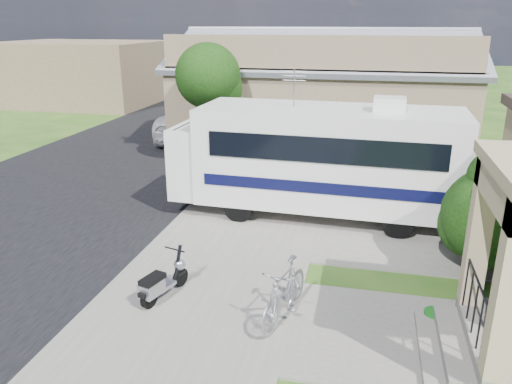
% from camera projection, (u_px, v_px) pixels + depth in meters
% --- Properties ---
extents(ground, '(120.00, 120.00, 0.00)m').
position_uv_depth(ground, '(253.00, 292.00, 10.28)').
color(ground, '#204913').
extents(street_slab, '(9.00, 80.00, 0.02)m').
position_uv_depth(street_slab, '(134.00, 153.00, 21.08)').
color(street_slab, black).
rests_on(street_slab, ground).
extents(sidewalk_slab, '(4.00, 80.00, 0.06)m').
position_uv_depth(sidewalk_slab, '(286.00, 161.00, 19.70)').
color(sidewalk_slab, '#67655C').
rests_on(sidewalk_slab, ground).
extents(driveway_slab, '(7.00, 6.00, 0.05)m').
position_uv_depth(driveway_slab, '(341.00, 217.00, 14.11)').
color(driveway_slab, '#67655C').
rests_on(driveway_slab, ground).
extents(walk_slab, '(4.00, 3.00, 0.05)m').
position_uv_depth(walk_slab, '(406.00, 339.00, 8.72)').
color(walk_slab, '#67655C').
rests_on(walk_slab, ground).
extents(warehouse, '(12.50, 8.40, 5.04)m').
position_uv_depth(warehouse, '(323.00, 98.00, 22.51)').
color(warehouse, '#756149').
rests_on(warehouse, ground).
extents(distant_bldg_far, '(10.00, 8.00, 4.00)m').
position_uv_depth(distant_bldg_far, '(81.00, 73.00, 33.49)').
color(distant_bldg_far, brown).
rests_on(distant_bldg_far, ground).
extents(distant_bldg_near, '(8.00, 7.00, 3.20)m').
position_uv_depth(distant_bldg_near, '(176.00, 65.00, 44.27)').
color(distant_bldg_near, '#756149').
rests_on(distant_bldg_near, ground).
extents(street_tree_a, '(2.44, 2.40, 4.58)m').
position_uv_depth(street_tree_a, '(211.00, 79.00, 18.35)').
color(street_tree_a, black).
rests_on(street_tree_a, ground).
extents(street_tree_b, '(2.44, 2.40, 4.73)m').
position_uv_depth(street_tree_b, '(266.00, 57.00, 27.52)').
color(street_tree_b, black).
rests_on(street_tree_b, ground).
extents(street_tree_c, '(2.44, 2.40, 4.42)m').
position_uv_depth(street_tree_c, '(292.00, 53.00, 35.91)').
color(street_tree_c, black).
rests_on(street_tree_c, ground).
extents(motorhome, '(7.95, 2.79, 4.03)m').
position_uv_depth(motorhome, '(317.00, 156.00, 13.81)').
color(motorhome, silver).
rests_on(motorhome, ground).
extents(shrub, '(2.31, 2.21, 2.84)m').
position_uv_depth(shrub, '(495.00, 212.00, 10.58)').
color(shrub, black).
rests_on(shrub, ground).
extents(scooter, '(0.67, 1.36, 0.91)m').
position_uv_depth(scooter, '(162.00, 282.00, 9.81)').
color(scooter, black).
rests_on(scooter, ground).
extents(bicycle, '(0.97, 1.95, 1.13)m').
position_uv_depth(bicycle, '(285.00, 294.00, 9.10)').
color(bicycle, '#9E9DA4').
rests_on(bicycle, ground).
extents(pickup_truck, '(3.90, 6.76, 1.77)m').
position_uv_depth(pickup_truck, '(197.00, 119.00, 23.71)').
color(pickup_truck, silver).
rests_on(pickup_truck, ground).
extents(van, '(3.01, 6.25, 1.76)m').
position_uv_depth(van, '(225.00, 98.00, 30.20)').
color(van, silver).
rests_on(van, ground).
extents(garden_hose, '(0.40, 0.40, 0.18)m').
position_uv_depth(garden_hose, '(434.00, 317.00, 9.23)').
color(garden_hose, '#136018').
rests_on(garden_hose, ground).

